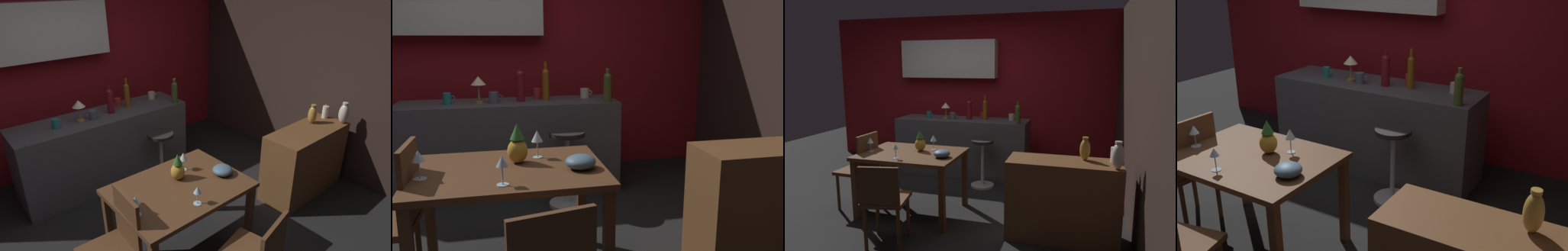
% 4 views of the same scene
% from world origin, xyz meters
% --- Properties ---
extents(wall_kitchen_back, '(5.20, 0.33, 2.60)m').
position_xyz_m(wall_kitchen_back, '(-0.06, 2.08, 1.41)').
color(wall_kitchen_back, maroon).
rests_on(wall_kitchen_back, ground_plane).
extents(dining_table, '(1.16, 0.84, 0.74)m').
position_xyz_m(dining_table, '(0.07, -0.25, 0.64)').
color(dining_table, '#56351E').
rests_on(dining_table, ground_plane).
extents(kitchen_counter, '(2.10, 0.60, 0.90)m').
position_xyz_m(kitchen_counter, '(0.14, 1.37, 0.45)').
color(kitchen_counter, '#4C4C51').
rests_on(kitchen_counter, ground_plane).
extents(sideboard_cabinet, '(1.10, 0.44, 0.82)m').
position_xyz_m(sideboard_cabinet, '(1.81, -0.40, 0.41)').
color(sideboard_cabinet, brown).
rests_on(sideboard_cabinet, ground_plane).
extents(bar_stool, '(0.34, 0.34, 0.69)m').
position_xyz_m(bar_stool, '(0.62, 0.85, 0.37)').
color(bar_stool, '#262323').
rests_on(bar_stool, ground_plane).
extents(wine_glass_left, '(0.07, 0.07, 0.17)m').
position_xyz_m(wine_glass_left, '(-0.42, -0.34, 0.86)').
color(wine_glass_left, silver).
rests_on(wine_glass_left, dining_table).
extents(wine_glass_right, '(0.07, 0.07, 0.16)m').
position_xyz_m(wine_glass_right, '(0.03, -0.53, 0.86)').
color(wine_glass_right, silver).
rests_on(wine_glass_right, dining_table).
extents(wine_glass_center, '(0.08, 0.08, 0.18)m').
position_xyz_m(wine_glass_center, '(0.26, -0.06, 0.88)').
color(wine_glass_center, silver).
rests_on(wine_glass_center, dining_table).
extents(pineapple_centerpiece, '(0.13, 0.13, 0.25)m').
position_xyz_m(pineapple_centerpiece, '(0.13, -0.14, 0.85)').
color(pineapple_centerpiece, gold).
rests_on(pineapple_centerpiece, dining_table).
extents(fruit_bowl, '(0.19, 0.19, 0.09)m').
position_xyz_m(fruit_bowl, '(0.49, -0.35, 0.78)').
color(fruit_bowl, slate).
rests_on(fruit_bowl, dining_table).
extents(wine_bottle_olive, '(0.08, 0.08, 0.32)m').
position_xyz_m(wine_bottle_olive, '(1.07, 1.14, 1.05)').
color(wine_bottle_olive, '#475623').
rests_on(wine_bottle_olive, kitchen_counter).
extents(wine_bottle_ruby, '(0.08, 0.08, 0.35)m').
position_xyz_m(wine_bottle_ruby, '(0.26, 1.35, 1.07)').
color(wine_bottle_ruby, maroon).
rests_on(wine_bottle_ruby, kitchen_counter).
extents(wine_bottle_amber, '(0.07, 0.07, 0.38)m').
position_xyz_m(wine_bottle_amber, '(0.51, 1.38, 1.07)').
color(wine_bottle_amber, '#8C5114').
rests_on(wine_bottle_amber, kitchen_counter).
extents(cup_red, '(0.11, 0.07, 0.11)m').
position_xyz_m(cup_red, '(0.43, 1.50, 0.95)').
color(cup_red, red).
rests_on(cup_red, kitchen_counter).
extents(cup_teal, '(0.11, 0.07, 0.11)m').
position_xyz_m(cup_teal, '(-0.42, 1.32, 0.95)').
color(cup_teal, teal).
rests_on(cup_teal, kitchen_counter).
extents(cup_cream, '(0.12, 0.09, 0.10)m').
position_xyz_m(cup_cream, '(0.92, 1.46, 0.95)').
color(cup_cream, beige).
rests_on(cup_cream, kitchen_counter).
extents(cup_slate, '(0.12, 0.09, 0.11)m').
position_xyz_m(cup_slate, '(0.01, 1.29, 0.95)').
color(cup_slate, '#515660').
rests_on(cup_slate, kitchen_counter).
extents(counter_lamp, '(0.14, 0.14, 0.25)m').
position_xyz_m(counter_lamp, '(-0.13, 1.33, 1.10)').
color(counter_lamp, '#A58447').
rests_on(counter_lamp, kitchen_counter).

